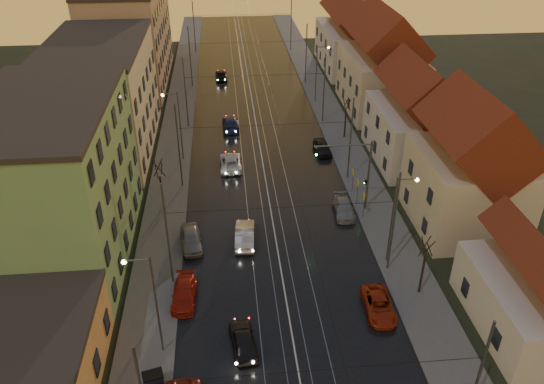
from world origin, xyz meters
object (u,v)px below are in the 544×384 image
object	(u,v)px
parked_right_0	(379,305)
dumpster	(154,381)
street_lamp_0	(150,296)
street_lamp_2	(177,120)
driving_car_1	(245,235)
street_lamp_1	(397,212)
parked_left_2	(184,294)
parked_left_3	(191,239)
parked_right_1	(344,208)
driving_car_3	(231,123)
parked_right_2	(322,147)
driving_car_2	(231,162)
driving_car_4	(221,75)
street_lamp_3	(319,68)
driving_car_0	(243,340)
traffic_light_mast	(359,167)

from	to	relation	value
parked_right_0	dumpster	world-z (taller)	dumpster
street_lamp_0	street_lamp_2	size ratio (longest dim) A/B	1.00
street_lamp_2	driving_car_1	world-z (taller)	street_lamp_2
street_lamp_1	parked_left_2	xyz separation A→B (m)	(-16.70, -3.11, -4.27)
parked_left_3	street_lamp_0	bearing A→B (deg)	-106.27
parked_left_3	dumpster	xyz separation A→B (m)	(-1.75, -14.77, -0.02)
street_lamp_0	parked_right_1	xyz separation A→B (m)	(15.91, 15.53, -4.26)
street_lamp_2	parked_right_0	world-z (taller)	street_lamp_2
parked_left_2	street_lamp_1	bearing A→B (deg)	13.16
driving_car_3	parked_right_2	distance (m)	12.92
driving_car_2	parked_left_3	world-z (taller)	parked_left_3
street_lamp_1	parked_right_2	world-z (taller)	street_lamp_1
driving_car_4	parked_left_3	size ratio (longest dim) A/B	1.04
street_lamp_3	driving_car_4	size ratio (longest dim) A/B	1.82
parked_left_3	street_lamp_2	bearing A→B (deg)	88.52
street_lamp_1	driving_car_3	bearing A→B (deg)	113.78
street_lamp_1	street_lamp_2	world-z (taller)	same
driving_car_1	parked_right_2	size ratio (longest dim) A/B	1.15
street_lamp_0	driving_car_0	bearing A→B (deg)	-1.67
parked_left_2	driving_car_2	bearing A→B (deg)	81.59
parked_left_2	parked_right_0	bearing A→B (deg)	-7.62
parked_left_2	driving_car_3	bearing A→B (deg)	84.70
street_lamp_2	driving_car_0	xyz separation A→B (m)	(5.69, -28.17, -4.20)
parked_right_0	parked_right_2	world-z (taller)	parked_right_2
parked_left_2	parked_right_1	size ratio (longest dim) A/B	0.99
driving_car_2	parked_right_1	world-z (taller)	driving_car_2
street_lamp_3	dumpster	xyz separation A→B (m)	(-18.19, -47.03, -4.19)
driving_car_2	parked_left_3	size ratio (longest dim) A/B	1.16
driving_car_0	driving_car_3	size ratio (longest dim) A/B	0.80
parked_right_1	driving_car_3	bearing A→B (deg)	119.51
street_lamp_1	driving_car_2	size ratio (longest dim) A/B	1.62
parked_left_3	driving_car_0	bearing A→B (deg)	-79.48
street_lamp_0	driving_car_2	world-z (taller)	street_lamp_0
driving_car_2	parked_left_2	world-z (taller)	driving_car_2
driving_car_0	parked_right_2	size ratio (longest dim) A/B	0.99
parked_right_2	street_lamp_3	bearing A→B (deg)	79.14
street_lamp_2	street_lamp_1	bearing A→B (deg)	-47.68
parked_right_0	parked_left_2	bearing A→B (deg)	172.02
driving_car_1	driving_car_2	size ratio (longest dim) A/B	0.94
street_lamp_3	driving_car_3	xyz separation A→B (m)	(-12.37, -7.93, -4.16)
street_lamp_0	street_lamp_1	distance (m)	19.89
driving_car_4	street_lamp_2	bearing A→B (deg)	77.92
traffic_light_mast	dumpster	size ratio (longest dim) A/B	6.00
street_lamp_3	driving_car_4	bearing A→B (deg)	140.33
street_lamp_3	driving_car_2	world-z (taller)	street_lamp_3
street_lamp_3	driving_car_1	world-z (taller)	street_lamp_3
street_lamp_0	street_lamp_3	distance (m)	47.62
parked_right_2	parked_right_1	bearing A→B (deg)	-94.27
dumpster	driving_car_4	bearing A→B (deg)	70.52
driving_car_1	dumpster	size ratio (longest dim) A/B	3.87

